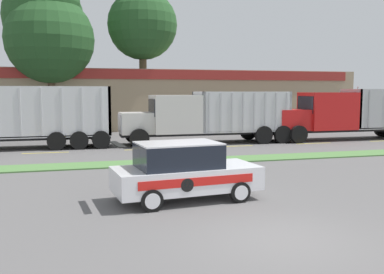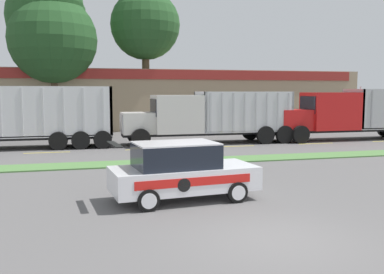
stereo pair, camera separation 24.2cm
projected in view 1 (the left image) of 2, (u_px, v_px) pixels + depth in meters
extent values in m
plane|color=#5B5959|center=(278.00, 238.00, 9.53)|extent=(600.00, 600.00, 0.00)
cube|color=#517F42|center=(173.00, 162.00, 19.82)|extent=(120.00, 1.73, 0.06)
cube|color=yellow|center=(46.00, 153.00, 22.94)|extent=(2.40, 0.14, 0.01)
cube|color=yellow|center=(145.00, 149.00, 24.36)|extent=(2.40, 0.14, 0.01)
cube|color=yellow|center=(234.00, 146.00, 25.78)|extent=(2.40, 0.14, 0.01)
cube|color=yellow|center=(314.00, 143.00, 27.19)|extent=(2.40, 0.14, 0.01)
cube|color=black|center=(205.00, 133.00, 27.13)|extent=(10.73, 1.39, 0.18)
cube|color=silver|center=(136.00, 123.00, 25.90)|extent=(1.94, 2.07, 1.28)
cube|color=#B7B7BC|center=(120.00, 123.00, 25.64)|extent=(0.06, 1.77, 1.08)
cube|color=silver|center=(175.00, 114.00, 26.48)|extent=(2.90, 2.52, 2.32)
cube|color=black|center=(152.00, 108.00, 26.05)|extent=(0.04, 2.14, 1.04)
cylinder|color=silver|center=(203.00, 104.00, 26.04)|extent=(0.14, 0.14, 1.22)
cube|color=silver|center=(241.00, 130.00, 27.75)|extent=(5.89, 2.52, 0.12)
cube|color=silver|center=(199.00, 111.00, 26.87)|extent=(0.16, 2.52, 2.48)
cube|color=silver|center=(282.00, 110.00, 28.37)|extent=(0.16, 2.52, 2.48)
cube|color=silver|center=(248.00, 112.00, 26.49)|extent=(5.89, 0.16, 2.48)
cube|color=silver|center=(235.00, 110.00, 28.75)|extent=(5.89, 0.16, 2.48)
cube|color=#B2B2B7|center=(209.00, 112.00, 25.72)|extent=(0.10, 0.04, 2.35)
cube|color=#B2B2B7|center=(221.00, 112.00, 25.91)|extent=(0.10, 0.04, 2.35)
cube|color=#B2B2B7|center=(232.00, 112.00, 26.10)|extent=(0.10, 0.04, 2.35)
cube|color=#B2B2B7|center=(243.00, 112.00, 26.29)|extent=(0.10, 0.04, 2.35)
cube|color=#B2B2B7|center=(255.00, 112.00, 26.49)|extent=(0.10, 0.04, 2.35)
cube|color=#B2B2B7|center=(265.00, 111.00, 26.68)|extent=(0.10, 0.04, 2.35)
cube|color=#B2B2B7|center=(276.00, 111.00, 26.87)|extent=(0.10, 0.04, 2.35)
cube|color=#B2B2B7|center=(287.00, 111.00, 27.07)|extent=(0.10, 0.04, 2.35)
cylinder|color=black|center=(139.00, 139.00, 24.80)|extent=(1.13, 0.30, 1.13)
cylinder|color=black|center=(134.00, 134.00, 27.18)|extent=(1.13, 0.30, 1.13)
cylinder|color=black|center=(283.00, 134.00, 27.20)|extent=(1.13, 0.30, 1.13)
cylinder|color=black|center=(266.00, 131.00, 29.58)|extent=(1.13, 0.30, 1.13)
cylinder|color=black|center=(264.00, 135.00, 26.86)|extent=(1.13, 0.30, 1.13)
cylinder|color=black|center=(248.00, 131.00, 29.24)|extent=(1.13, 0.30, 1.13)
cube|color=black|center=(7.00, 139.00, 24.34)|extent=(11.57, 1.34, 0.18)
cube|color=silver|center=(53.00, 135.00, 24.99)|extent=(6.54, 2.44, 0.12)
cube|color=silver|center=(108.00, 110.00, 25.68)|extent=(0.16, 2.44, 2.82)
cube|color=silver|center=(51.00, 112.00, 23.75)|extent=(6.54, 0.16, 2.82)
cube|color=silver|center=(53.00, 110.00, 25.93)|extent=(6.54, 0.16, 2.82)
cube|color=#BCBCC1|center=(20.00, 112.00, 23.22)|extent=(0.10, 0.04, 2.67)
cube|color=#BCBCC1|center=(41.00, 112.00, 23.51)|extent=(0.10, 0.04, 2.67)
cube|color=#BCBCC1|center=(62.00, 112.00, 23.80)|extent=(0.10, 0.04, 2.67)
cube|color=#BCBCC1|center=(82.00, 111.00, 24.08)|extent=(0.10, 0.04, 2.67)
cube|color=#BCBCC1|center=(101.00, 111.00, 24.37)|extent=(0.10, 0.04, 2.67)
cylinder|color=black|center=(101.00, 140.00, 24.56)|extent=(1.04, 0.30, 1.04)
cylinder|color=black|center=(99.00, 136.00, 26.86)|extent=(1.04, 0.30, 1.04)
cylinder|color=black|center=(79.00, 140.00, 24.24)|extent=(1.04, 0.30, 1.04)
cylinder|color=black|center=(79.00, 136.00, 26.54)|extent=(1.04, 0.30, 1.04)
cylinder|color=black|center=(57.00, 141.00, 23.92)|extent=(1.04, 0.30, 1.04)
cylinder|color=black|center=(58.00, 137.00, 26.22)|extent=(1.04, 0.30, 1.04)
cube|color=black|center=(357.00, 130.00, 29.63)|extent=(12.39, 1.28, 0.18)
cube|color=red|center=(290.00, 120.00, 28.21)|extent=(2.17, 1.91, 1.36)
cube|color=#B7B7BC|center=(275.00, 120.00, 27.92)|extent=(0.06, 1.63, 1.16)
cube|color=red|center=(328.00, 111.00, 28.88)|extent=(3.36, 2.33, 2.48)
cube|color=black|center=(305.00, 105.00, 28.39)|extent=(0.04, 1.98, 1.12)
cylinder|color=silver|center=(358.00, 99.00, 28.53)|extent=(0.14, 0.14, 1.63)
cube|color=#ADADB2|center=(350.00, 108.00, 29.33)|extent=(0.16, 2.33, 2.65)
cube|color=#ADADB2|center=(381.00, 107.00, 31.25)|extent=(6.86, 0.16, 2.65)
cube|color=#99999E|center=(369.00, 109.00, 28.35)|extent=(0.10, 0.04, 2.51)
cylinder|color=black|center=(299.00, 134.00, 27.20)|extent=(1.13, 0.30, 1.13)
cylinder|color=black|center=(282.00, 131.00, 29.40)|extent=(1.13, 0.30, 1.13)
cylinder|color=black|center=(381.00, 129.00, 31.52)|extent=(1.13, 0.30, 1.13)
cube|color=white|center=(186.00, 178.00, 12.93)|extent=(4.52, 2.32, 0.70)
cube|color=black|center=(178.00, 155.00, 12.76)|extent=(2.55, 1.89, 0.71)
cube|color=white|center=(178.00, 143.00, 12.72)|extent=(2.55, 1.89, 0.04)
cube|color=black|center=(118.00, 144.00, 12.07)|extent=(0.35, 1.51, 0.03)
cube|color=red|center=(198.00, 182.00, 12.04)|extent=(3.46, 0.37, 0.25)
cylinder|color=black|center=(187.00, 185.00, 11.93)|extent=(0.38, 0.05, 0.39)
cylinder|color=black|center=(240.00, 192.00, 12.62)|extent=(0.64, 0.26, 0.62)
cylinder|color=silver|center=(241.00, 193.00, 12.52)|extent=(0.44, 0.06, 0.44)
cylinder|color=black|center=(215.00, 180.00, 14.29)|extent=(0.64, 0.26, 0.62)
cylinder|color=silver|center=(214.00, 180.00, 14.39)|extent=(0.44, 0.06, 0.44)
cylinder|color=black|center=(152.00, 200.00, 11.65)|extent=(0.64, 0.26, 0.62)
cylinder|color=silver|center=(153.00, 201.00, 11.55)|extent=(0.44, 0.06, 0.44)
cylinder|color=black|center=(136.00, 187.00, 13.32)|extent=(0.64, 0.26, 0.62)
cylinder|color=silver|center=(135.00, 186.00, 13.41)|extent=(0.44, 0.06, 0.44)
cube|color=#9E896B|center=(140.00, 99.00, 41.26)|extent=(38.80, 12.00, 5.16)
cube|color=maroon|center=(151.00, 74.00, 35.23)|extent=(36.86, 0.10, 0.80)
cylinder|color=brown|center=(143.00, 87.00, 36.70)|extent=(0.63, 0.63, 7.30)
sphere|color=#234C23|center=(142.00, 25.00, 36.15)|extent=(5.88, 5.88, 5.88)
cylinder|color=brown|center=(52.00, 99.00, 33.40)|extent=(0.50, 0.50, 5.45)
sphere|color=#234C23|center=(50.00, 39.00, 32.92)|extent=(6.79, 6.79, 6.79)
sphere|color=#234C23|center=(48.00, 3.00, 32.63)|extent=(4.75, 4.75, 4.75)
cylinder|color=brown|center=(46.00, 86.00, 33.97)|extent=(0.38, 0.38, 7.42)
sphere|color=#234C23|center=(43.00, 17.00, 33.40)|extent=(6.18, 6.18, 6.18)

